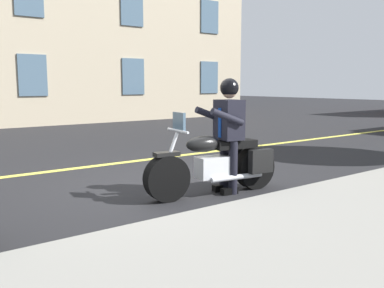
{
  "coord_description": "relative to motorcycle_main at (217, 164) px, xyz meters",
  "views": [
    {
      "loc": [
        3.59,
        5.93,
        1.65
      ],
      "look_at": [
        -0.24,
        0.85,
        0.75
      ],
      "focal_mm": 39.57,
      "sensor_mm": 36.0,
      "label": 1
    }
  ],
  "objects": [
    {
      "name": "ground_plane",
      "position": [
        0.48,
        -1.16,
        -0.45
      ],
      "size": [
        80.0,
        80.0,
        0.0
      ],
      "primitive_type": "plane",
      "color": "black"
    },
    {
      "name": "lane_center_stripe",
      "position": [
        0.48,
        -3.16,
        -0.45
      ],
      "size": [
        60.0,
        0.16,
        0.01
      ],
      "primitive_type": "cube",
      "color": "#E5DB4C",
      "rests_on": "ground_plane"
    },
    {
      "name": "motorcycle_main",
      "position": [
        0.0,
        0.0,
        0.0
      ],
      "size": [
        2.22,
        0.78,
        1.26
      ],
      "color": "black",
      "rests_on": "ground_plane"
    },
    {
      "name": "rider_main",
      "position": [
        -0.19,
        0.02,
        0.58
      ],
      "size": [
        0.67,
        0.61,
        1.74
      ],
      "color": "black",
      "rests_on": "ground_plane"
    }
  ]
}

